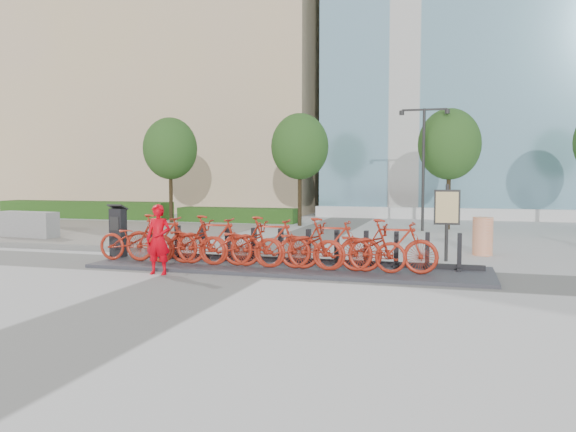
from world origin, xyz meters
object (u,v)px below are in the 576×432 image
(worker_red, at_px, (158,239))
(bike_0, at_px, (136,240))
(kiosk, at_px, (118,231))
(jersey_barrier, at_px, (28,224))
(construction_barrel, at_px, (483,236))
(map_sign, at_px, (447,211))

(worker_red, bearing_deg, bike_0, 134.73)
(kiosk, xyz_separation_m, jersey_barrier, (-6.43, 4.00, -0.29))
(construction_barrel, bearing_deg, kiosk, -159.06)
(bike_0, relative_size, jersey_barrier, 0.85)
(bike_0, xyz_separation_m, construction_barrel, (8.60, 4.21, -0.08))
(bike_0, xyz_separation_m, map_sign, (7.61, 2.71, 0.72))
(kiosk, xyz_separation_m, map_sign, (8.50, 2.13, 0.58))
(bike_0, height_order, kiosk, kiosk)
(bike_0, relative_size, construction_barrel, 1.91)
(worker_red, bearing_deg, map_sign, 28.43)
(worker_red, relative_size, map_sign, 0.79)
(kiosk, height_order, jersey_barrier, kiosk)
(kiosk, distance_m, map_sign, 8.78)
(bike_0, relative_size, worker_red, 1.29)
(kiosk, height_order, worker_red, worker_red)
(worker_red, relative_size, jersey_barrier, 0.66)
(construction_barrel, height_order, jersey_barrier, construction_barrel)
(construction_barrel, relative_size, jersey_barrier, 0.44)
(bike_0, bearing_deg, map_sign, -70.40)
(bike_0, height_order, map_sign, map_sign)
(construction_barrel, bearing_deg, jersey_barrier, 178.67)
(worker_red, bearing_deg, construction_barrel, 33.23)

